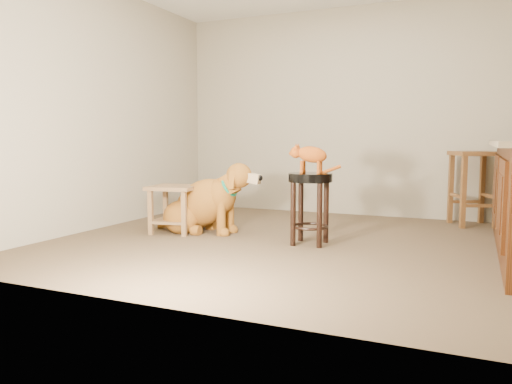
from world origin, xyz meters
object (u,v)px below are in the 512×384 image
at_px(side_table, 174,202).
at_px(tabby_kitten, 309,155).
at_px(padded_stool, 310,194).
at_px(golden_retriever, 205,205).
at_px(wood_stool, 473,187).

xyz_separation_m(side_table, tabby_kitten, (1.44, 0.01, 0.49)).
relative_size(padded_stool, side_table, 1.21).
relative_size(golden_retriever, tabby_kitten, 2.61).
xyz_separation_m(padded_stool, wood_stool, (1.35, 1.69, -0.03)).
xyz_separation_m(padded_stool, tabby_kitten, (-0.01, 0.00, 0.35)).
distance_m(padded_stool, golden_retriever, 1.19).
distance_m(wood_stool, golden_retriever, 2.97).
xyz_separation_m(wood_stool, side_table, (-2.80, -1.70, -0.11)).
distance_m(padded_stool, wood_stool, 2.16).
bearing_deg(padded_stool, side_table, -179.79).
bearing_deg(side_table, golden_retriever, 26.73).
xyz_separation_m(wood_stool, golden_retriever, (-2.52, -1.56, -0.14)).
xyz_separation_m(padded_stool, side_table, (-1.45, -0.01, -0.14)).
bearing_deg(tabby_kitten, padded_stool, -5.72).
distance_m(padded_stool, tabby_kitten, 0.35).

